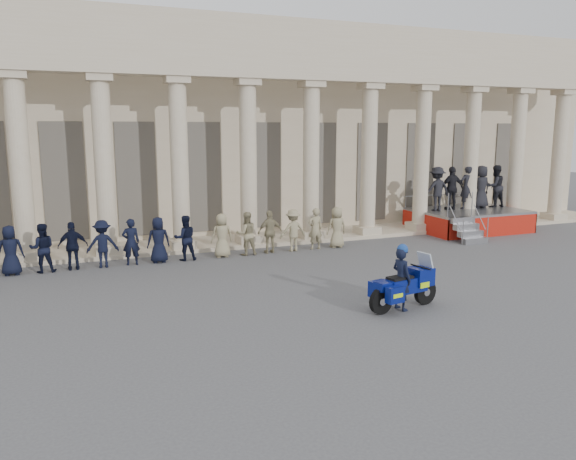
% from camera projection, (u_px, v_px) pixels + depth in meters
% --- Properties ---
extents(ground, '(90.00, 90.00, 0.00)m').
position_uv_depth(ground, '(298.00, 311.00, 13.95)').
color(ground, '#49494C').
rests_on(ground, ground).
extents(building, '(40.00, 12.50, 9.00)m').
position_uv_depth(building, '(178.00, 128.00, 26.63)').
color(building, '#BDAB8D').
rests_on(building, ground).
extents(officer_rank, '(18.44, 0.59, 1.56)m').
position_uv_depth(officer_rank, '(89.00, 245.00, 18.12)').
color(officer_rank, black).
rests_on(officer_rank, ground).
extents(reviewing_stand, '(4.67, 4.37, 2.86)m').
position_uv_depth(reviewing_stand, '(466.00, 195.00, 24.88)').
color(reviewing_stand, gray).
rests_on(reviewing_stand, ground).
extents(motorcycle, '(2.14, 1.01, 1.38)m').
position_uv_depth(motorcycle, '(405.00, 286.00, 14.05)').
color(motorcycle, black).
rests_on(motorcycle, ground).
extents(rider, '(0.48, 0.64, 1.69)m').
position_uv_depth(rider, '(401.00, 277.00, 13.94)').
color(rider, black).
rests_on(rider, ground).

